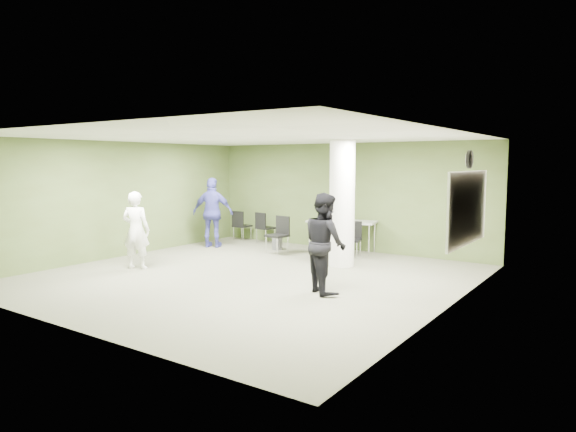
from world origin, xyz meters
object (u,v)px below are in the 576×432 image
Objects in this scene: woman_white at (136,230)px; man_blue at (213,213)px; man_black at (325,243)px; chair_back_left at (240,223)px; folding_table at (342,223)px.

woman_white is 3.09m from man_blue.
man_black reaches higher than woman_white.
chair_back_left is at bearing -109.42° from man_blue.
woman_white is at bearing 99.28° from chair_back_left.
folding_table is 4.14m from man_black.
folding_table is 0.97× the size of man_blue.
chair_back_left is at bearing -0.32° from man_black.
man_black is at bearing -77.45° from folding_table.
woman_white reaches higher than chair_back_left.
chair_back_left is at bearing 167.61° from folding_table.
man_blue is at bearing 95.38° from chair_back_left.
woman_white is (-2.70, -4.30, 0.07)m from folding_table.
chair_back_left is 0.52× the size of woman_white.
chair_back_left is at bearing -104.61° from woman_white.
woman_white is 0.95× the size of man_black.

